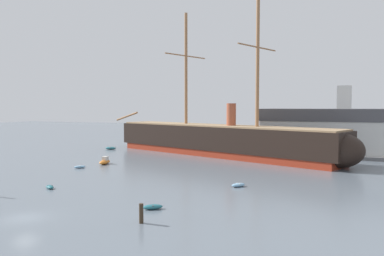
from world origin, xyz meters
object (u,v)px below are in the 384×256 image
at_px(dinghy_mid_right, 238,185).
at_px(mooring_piling_left_pair, 141,213).
at_px(motorboat_alongside_bow, 105,161).
at_px(dinghy_far_left, 111,148).
at_px(dinghy_foreground_left, 50,187).
at_px(dinghy_distant_centre, 221,151).
at_px(dinghy_foreground_right, 153,207).
at_px(dockside_warehouse_right, 344,132).
at_px(tall_ship, 219,140).
at_px(dinghy_mid_left, 80,167).
at_px(motorboat_far_right, 339,161).

distance_m(dinghy_mid_right, mooring_piling_left_pair, 20.71).
bearing_deg(motorboat_alongside_bow, dinghy_far_left, 121.90).
height_order(dinghy_foreground_left, dinghy_distant_centre, dinghy_foreground_left).
relative_size(dinghy_foreground_right, mooring_piling_left_pair, 1.24).
xyz_separation_m(dinghy_foreground_left, dockside_warehouse_right, (37.38, 55.85, 5.21)).
height_order(dinghy_far_left, dinghy_distant_centre, dinghy_far_left).
height_order(dinghy_far_left, dockside_warehouse_right, dockside_warehouse_right).
bearing_deg(motorboat_alongside_bow, tall_ship, 52.33).
bearing_deg(dinghy_foreground_right, dinghy_foreground_left, 167.45).
height_order(dinghy_mid_left, dinghy_mid_right, dinghy_mid_right).
relative_size(dinghy_foreground_right, dinghy_far_left, 0.77).
height_order(motorboat_alongside_bow, dinghy_distant_centre, motorboat_alongside_bow).
bearing_deg(tall_ship, dinghy_mid_left, -123.15).
distance_m(dinghy_far_left, dinghy_distant_centre, 29.56).
bearing_deg(tall_ship, dockside_warehouse_right, 24.37).
distance_m(dinghy_mid_right, dockside_warehouse_right, 46.89).
bearing_deg(dinghy_mid_right, tall_ship, 113.06).
bearing_deg(dinghy_distant_centre, dinghy_mid_left, -115.88).
relative_size(dinghy_foreground_left, dinghy_distant_centre, 1.02).
height_order(motorboat_alongside_bow, dinghy_far_left, motorboat_alongside_bow).
bearing_deg(tall_ship, dinghy_foreground_left, -103.25).
height_order(dinghy_far_left, motorboat_far_right, motorboat_far_right).
distance_m(dinghy_foreground_left, motorboat_alongside_bow, 22.93).
height_order(motorboat_alongside_bow, mooring_piling_left_pair, mooring_piling_left_pair).
bearing_deg(dinghy_foreground_left, mooring_piling_left_pair, -24.54).
bearing_deg(mooring_piling_left_pair, dinghy_distant_centre, 100.75).
bearing_deg(motorboat_alongside_bow, dinghy_foreground_left, -73.86).
relative_size(tall_ship, dinghy_distant_centre, 32.72).
height_order(motorboat_alongside_bow, motorboat_far_right, motorboat_alongside_bow).
bearing_deg(dinghy_foreground_left, dockside_warehouse_right, 56.21).
bearing_deg(tall_ship, dinghy_far_left, 178.16).
distance_m(dinghy_foreground_left, dinghy_distant_centre, 50.60).
bearing_deg(dinghy_mid_left, dinghy_mid_right, -8.73).
bearing_deg(dinghy_foreground_right, mooring_piling_left_pair, -74.09).
bearing_deg(dinghy_far_left, tall_ship, -1.84).
distance_m(dinghy_foreground_right, mooring_piling_left_pair, 5.21).
distance_m(dinghy_foreground_right, motorboat_far_right, 48.69).
bearing_deg(dinghy_distant_centre, mooring_piling_left_pair, -79.25).
relative_size(dinghy_mid_left, motorboat_alongside_bow, 0.58).
xyz_separation_m(motorboat_alongside_bow, dockside_warehouse_right, (43.75, 33.83, 4.91)).
distance_m(motorboat_far_right, dinghy_distant_centre, 29.40).
height_order(dinghy_mid_left, mooring_piling_left_pair, mooring_piling_left_pair).
bearing_deg(motorboat_far_right, dinghy_distant_centre, 162.53).
bearing_deg(dinghy_distant_centre, dinghy_foreground_left, -99.89).
height_order(dinghy_foreground_left, motorboat_far_right, motorboat_far_right).
bearing_deg(dinghy_far_left, dinghy_distant_centre, 10.31).
relative_size(motorboat_far_right, dinghy_distant_centre, 1.63).
bearing_deg(motorboat_far_right, mooring_piling_left_pair, -108.60).
xyz_separation_m(dinghy_mid_right, dockside_warehouse_right, (13.33, 44.66, 5.18)).
xyz_separation_m(dinghy_mid_left, motorboat_far_right, (44.44, 24.95, 0.23)).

